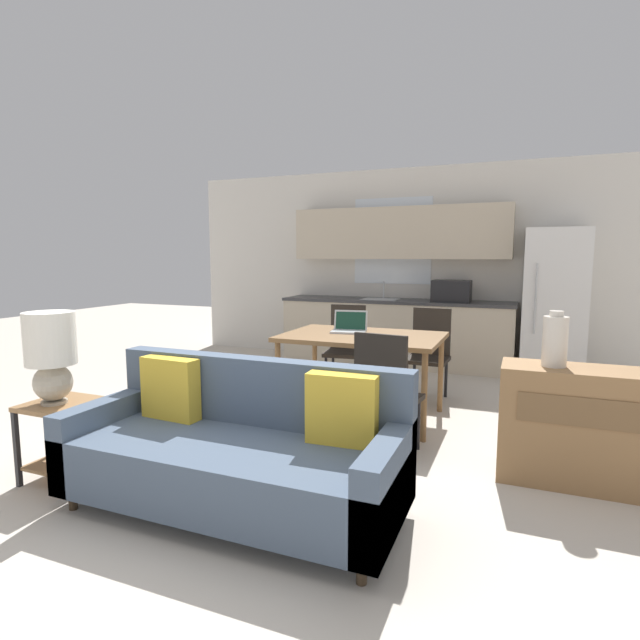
{
  "coord_description": "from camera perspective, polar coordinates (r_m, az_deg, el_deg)",
  "views": [
    {
      "loc": [
        1.62,
        -2.38,
        1.49
      ],
      "look_at": [
        0.03,
        1.5,
        0.95
      ],
      "focal_mm": 28.0,
      "sensor_mm": 36.0,
      "label": 1
    }
  ],
  "objects": [
    {
      "name": "kitchen_counter",
      "position": [
        6.93,
        8.77,
        1.88
      ],
      "size": [
        3.13,
        0.65,
        2.15
      ],
      "color": "beige",
      "rests_on": "ground_plane"
    },
    {
      "name": "table_lamp",
      "position": [
        3.66,
        -28.39,
        -3.24
      ],
      "size": [
        0.31,
        0.31,
        0.6
      ],
      "color": "#B2A893",
      "rests_on": "side_table"
    },
    {
      "name": "side_table",
      "position": [
        3.79,
        -27.21,
        -10.92
      ],
      "size": [
        0.43,
        0.43,
        0.53
      ],
      "color": "olive",
      "rests_on": "ground_plane"
    },
    {
      "name": "credenza",
      "position": [
        3.74,
        28.37,
        -10.74
      ],
      "size": [
        1.09,
        0.42,
        0.77
      ],
      "color": "olive",
      "rests_on": "ground_plane"
    },
    {
      "name": "ground_plane",
      "position": [
        3.24,
        -11.32,
        -20.14
      ],
      "size": [
        20.0,
        20.0,
        0.0
      ],
      "primitive_type": "plane",
      "color": "beige"
    },
    {
      "name": "dining_chair_far_left",
      "position": [
        5.61,
        2.99,
        -2.78
      ],
      "size": [
        0.47,
        0.47,
        0.94
      ],
      "rotation": [
        0.0,
        0.0,
        0.13
      ],
      "color": "black",
      "rests_on": "ground_plane"
    },
    {
      "name": "dining_table",
      "position": [
        4.6,
        4.85,
        -2.49
      ],
      "size": [
        1.43,
        0.97,
        0.77
      ],
      "color": "brown",
      "rests_on": "ground_plane"
    },
    {
      "name": "wall_back",
      "position": [
        7.2,
        9.29,
        6.15
      ],
      "size": [
        6.4,
        0.07,
        2.7
      ],
      "color": "silver",
      "rests_on": "ground_plane"
    },
    {
      "name": "vase",
      "position": [
        3.59,
        25.27,
        -2.14
      ],
      "size": [
        0.15,
        0.15,
        0.37
      ],
      "color": "beige",
      "rests_on": "credenza"
    },
    {
      "name": "refrigerator",
      "position": [
        6.65,
        25.14,
        1.61
      ],
      "size": [
        0.71,
        0.72,
        1.82
      ],
      "color": "white",
      "rests_on": "ground_plane"
    },
    {
      "name": "couch",
      "position": [
        3.09,
        -9.28,
        -14.58
      ],
      "size": [
        1.99,
        0.8,
        0.86
      ],
      "color": "#3D2D1E",
      "rests_on": "ground_plane"
    },
    {
      "name": "dining_chair_far_right",
      "position": [
        5.37,
        12.34,
        -3.4
      ],
      "size": [
        0.43,
        0.43,
        0.94
      ],
      "rotation": [
        0.0,
        0.0,
        -0.03
      ],
      "color": "black",
      "rests_on": "ground_plane"
    },
    {
      "name": "dining_chair_near_right",
      "position": [
        3.74,
        7.54,
        -7.97
      ],
      "size": [
        0.47,
        0.47,
        0.94
      ],
      "rotation": [
        0.0,
        0.0,
        3.01
      ],
      "color": "black",
      "rests_on": "ground_plane"
    },
    {
      "name": "laptop",
      "position": [
        4.75,
        3.4,
        -0.78
      ],
      "size": [
        0.36,
        0.3,
        0.2
      ],
      "rotation": [
        0.0,
        0.0,
        0.16
      ],
      "color": "#B7BABC",
      "rests_on": "dining_table"
    }
  ]
}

